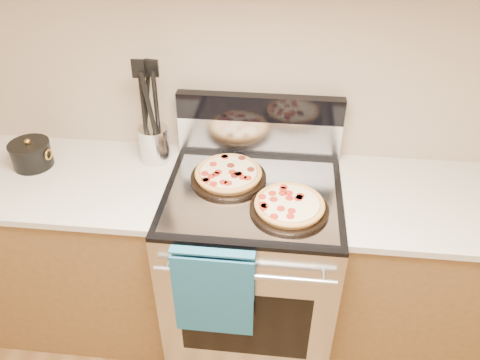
# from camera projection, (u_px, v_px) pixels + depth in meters

# --- Properties ---
(wall_back) EXTENTS (4.00, 0.00, 4.00)m
(wall_back) POSITION_uv_depth(u_px,v_px,m) (262.00, 64.00, 2.03)
(wall_back) COLOR tan
(wall_back) RESTS_ON ground
(range_body) EXTENTS (0.76, 0.68, 0.90)m
(range_body) POSITION_uv_depth(u_px,v_px,m) (252.00, 268.00, 2.28)
(range_body) COLOR #B7B7BC
(range_body) RESTS_ON ground
(oven_window) EXTENTS (0.56, 0.01, 0.40)m
(oven_window) POSITION_uv_depth(u_px,v_px,m) (245.00, 325.00, 2.01)
(oven_window) COLOR black
(oven_window) RESTS_ON range_body
(cooktop) EXTENTS (0.76, 0.68, 0.02)m
(cooktop) POSITION_uv_depth(u_px,v_px,m) (253.00, 193.00, 2.01)
(cooktop) COLOR black
(cooktop) RESTS_ON range_body
(backsplash_lower) EXTENTS (0.76, 0.06, 0.18)m
(backsplash_lower) POSITION_uv_depth(u_px,v_px,m) (259.00, 136.00, 2.20)
(backsplash_lower) COLOR silver
(backsplash_lower) RESTS_ON cooktop
(backsplash_upper) EXTENTS (0.76, 0.06, 0.12)m
(backsplash_upper) POSITION_uv_depth(u_px,v_px,m) (260.00, 108.00, 2.11)
(backsplash_upper) COLOR black
(backsplash_upper) RESTS_ON backsplash_lower
(oven_handle) EXTENTS (0.70, 0.03, 0.03)m
(oven_handle) POSITION_uv_depth(u_px,v_px,m) (244.00, 276.00, 1.77)
(oven_handle) COLOR silver
(oven_handle) RESTS_ON range_body
(dish_towel) EXTENTS (0.32, 0.05, 0.42)m
(dish_towel) POSITION_uv_depth(u_px,v_px,m) (214.00, 291.00, 1.84)
(dish_towel) COLOR #185C78
(dish_towel) RESTS_ON oven_handle
(foil_sheet) EXTENTS (0.70, 0.55, 0.01)m
(foil_sheet) POSITION_uv_depth(u_px,v_px,m) (252.00, 195.00, 1.98)
(foil_sheet) COLOR gray
(foil_sheet) RESTS_ON cooktop
(cabinet_left) EXTENTS (1.00, 0.62, 0.88)m
(cabinet_left) POSITION_uv_depth(u_px,v_px,m) (81.00, 251.00, 2.39)
(cabinet_left) COLOR brown
(cabinet_left) RESTS_ON ground
(countertop_left) EXTENTS (1.02, 0.64, 0.03)m
(countertop_left) POSITION_uv_depth(u_px,v_px,m) (61.00, 179.00, 2.12)
(countertop_left) COLOR beige
(countertop_left) RESTS_ON cabinet_left
(cabinet_right) EXTENTS (1.00, 0.62, 0.88)m
(cabinet_right) POSITION_uv_depth(u_px,v_px,m) (435.00, 279.00, 2.23)
(cabinet_right) COLOR brown
(cabinet_right) RESTS_ON ground
(countertop_right) EXTENTS (1.02, 0.64, 0.03)m
(countertop_right) POSITION_uv_depth(u_px,v_px,m) (462.00, 205.00, 1.97)
(countertop_right) COLOR beige
(countertop_right) RESTS_ON cabinet_right
(pepperoni_pizza_back) EXTENTS (0.38, 0.38, 0.04)m
(pepperoni_pizza_back) POSITION_uv_depth(u_px,v_px,m) (228.00, 175.00, 2.05)
(pepperoni_pizza_back) COLOR #B58137
(pepperoni_pizza_back) RESTS_ON foil_sheet
(pepperoni_pizza_front) EXTENTS (0.42, 0.42, 0.04)m
(pepperoni_pizza_front) POSITION_uv_depth(u_px,v_px,m) (289.00, 206.00, 1.88)
(pepperoni_pizza_front) COLOR #B58137
(pepperoni_pizza_front) RESTS_ON foil_sheet
(utensil_crock) EXTENTS (0.16, 0.16, 0.17)m
(utensil_crock) POSITION_uv_depth(u_px,v_px,m) (154.00, 144.00, 2.17)
(utensil_crock) COLOR silver
(utensil_crock) RESTS_ON countertop_left
(saucepan) EXTENTS (0.20, 0.20, 0.11)m
(saucepan) POSITION_uv_depth(u_px,v_px,m) (32.00, 155.00, 2.15)
(saucepan) COLOR black
(saucepan) RESTS_ON countertop_left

